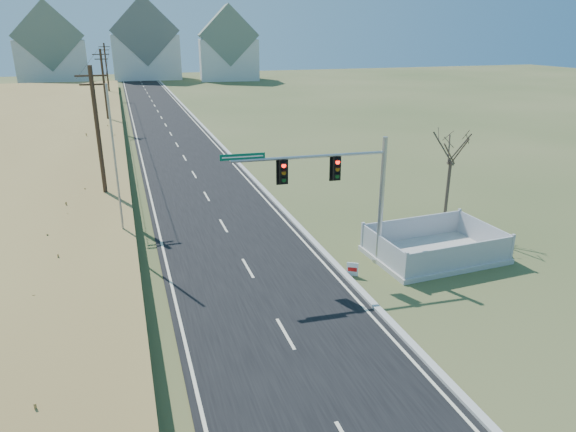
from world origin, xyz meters
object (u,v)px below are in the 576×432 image
(traffic_signal_mast, at_px, (346,189))
(flagpole, at_px, (118,189))
(open_sign, at_px, (352,269))
(fence_enclosure, at_px, (434,251))
(bare_tree, at_px, (452,146))

(traffic_signal_mast, relative_size, flagpole, 0.92)
(traffic_signal_mast, xyz_separation_m, open_sign, (-0.07, -1.21, -3.60))
(fence_enclosure, bearing_deg, traffic_signal_mast, 171.66)
(open_sign, relative_size, flagpole, 0.08)
(open_sign, height_order, bare_tree, bare_tree)
(bare_tree, bearing_deg, fence_enclosure, -130.37)
(fence_enclosure, xyz_separation_m, flagpole, (-14.97, 5.51, 3.13))
(fence_enclosure, xyz_separation_m, open_sign, (-4.89, -0.74, 0.07))
(traffic_signal_mast, xyz_separation_m, flagpole, (-10.15, 5.04, -0.53))
(traffic_signal_mast, bearing_deg, open_sign, -89.75)
(traffic_signal_mast, distance_m, flagpole, 11.34)
(flagpole, bearing_deg, open_sign, -31.81)
(traffic_signal_mast, relative_size, open_sign, 11.86)
(traffic_signal_mast, bearing_deg, fence_enclosure, -1.97)
(bare_tree, bearing_deg, open_sign, -152.38)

